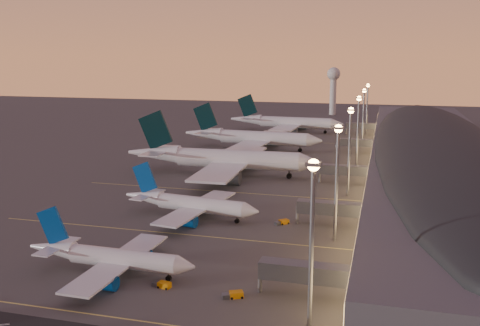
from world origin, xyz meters
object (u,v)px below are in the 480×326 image
airliner_narrow_north (190,204)px  baggage_tug_a (162,285)px  airliner_narrow_south (110,258)px  radar_tower (333,83)px  baggage_tug_b (234,295)px  airliner_wide_mid (252,138)px  airliner_wide_far (286,122)px  airliner_wide_near (221,159)px  baggage_tug_d (282,222)px  baggage_tug_c (238,214)px

airliner_narrow_north → baggage_tug_a: (10.02, -40.72, -3.01)m
airliner_narrow_south → radar_tower: radar_tower is taller
airliner_narrow_south → baggage_tug_b: 25.62m
airliner_narrow_south → airliner_wide_mid: airliner_wide_mid is taller
airliner_wide_mid → baggage_tug_a: bearing=-78.9°
airliner_wide_far → baggage_tug_a: size_ratio=17.22×
airliner_wide_near → radar_tower: size_ratio=2.09×
airliner_narrow_north → airliner_wide_far: size_ratio=0.61×
airliner_wide_near → baggage_tug_d: size_ratio=19.32×
airliner_wide_near → baggage_tug_b: airliner_wide_near is taller
baggage_tug_a → baggage_tug_d: (13.70, 41.21, 0.02)m
airliner_wide_mid → radar_tower: 152.84m
airliner_wide_mid → baggage_tug_b: airliner_wide_mid is taller
airliner_narrow_north → airliner_wide_near: airliner_wide_near is taller
airliner_wide_far → baggage_tug_c: 156.16m
airliner_narrow_north → airliner_wide_mid: 101.85m
airliner_wide_far → baggage_tug_b: 202.78m
airliner_narrow_north → baggage_tug_b: 47.60m
airliner_narrow_south → radar_tower: size_ratio=1.05×
airliner_wide_near → airliner_wide_mid: (-2.29, 52.43, -0.47)m
airliner_wide_mid → baggage_tug_d: airliner_wide_mid is taller
airliner_narrow_north → radar_tower: size_ratio=1.16×
baggage_tug_a → radar_tower: bearing=99.7°
airliner_wide_far → baggage_tug_c: bearing=-80.7°
airliner_narrow_south → baggage_tug_b: size_ratio=9.00×
radar_tower → baggage_tug_a: (-1.10, -292.71, -21.41)m
airliner_narrow_south → airliner_wide_near: size_ratio=0.50×
airliner_wide_near → airliner_wide_mid: bearing=91.0°
airliner_narrow_north → baggage_tug_d: 23.91m
airliner_wide_mid → baggage_tug_a: airliner_wide_mid is taller
airliner_narrow_north → baggage_tug_a: bearing=-68.5°
radar_tower → baggage_tug_d: bearing=-87.1°
radar_tower → baggage_tug_d: radar_tower is taller
airliner_wide_mid → baggage_tug_b: bearing=-73.8°
airliner_wide_far → baggage_tug_b: bearing=-78.7°
baggage_tug_b → baggage_tug_c: 47.05m
airliner_wide_near → baggage_tug_b: size_ratio=17.84×
airliner_narrow_north → baggage_tug_c: (11.48, 4.15, -3.02)m
airliner_wide_far → radar_tower: size_ratio=1.91×
baggage_tug_b → baggage_tug_d: bearing=64.1°
baggage_tug_a → baggage_tug_d: 43.43m
airliner_narrow_south → airliner_wide_far: airliner_wide_far is taller
radar_tower → baggage_tug_b: size_ratio=8.53×
airliner_narrow_south → baggage_tug_a: 12.56m
airliner_wide_far → airliner_wide_mid: bearing=-91.0°
airliner_narrow_north → airliner_wide_mid: bearing=102.9°
airliner_wide_near → airliner_wide_mid: airliner_wide_near is taller
airliner_wide_near → baggage_tug_a: (16.88, -89.71, -5.14)m
airliner_wide_near → baggage_tug_b: (30.20, -90.37, -5.12)m
radar_tower → baggage_tug_b: bearing=-87.6°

